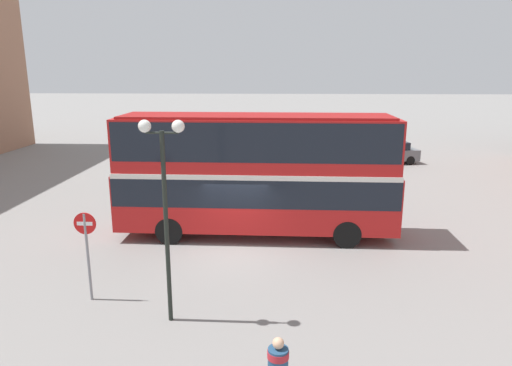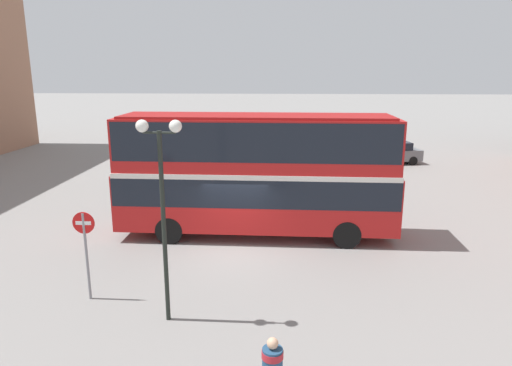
% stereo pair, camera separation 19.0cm
% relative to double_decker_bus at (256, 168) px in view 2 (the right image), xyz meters
% --- Properties ---
extents(ground_plane, '(240.00, 240.00, 0.00)m').
position_rel_double_decker_bus_xyz_m(ground_plane, '(-0.72, -1.81, -2.85)').
color(ground_plane, gray).
extents(double_decker_bus, '(11.19, 2.67, 4.98)m').
position_rel_double_decker_bus_xyz_m(double_decker_bus, '(0.00, 0.00, 0.00)').
color(double_decker_bus, red).
rests_on(double_decker_bus, ground_plane).
extents(parked_car_kerb_near, '(4.17, 2.45, 1.60)m').
position_rel_double_decker_bus_xyz_m(parked_car_kerb_near, '(9.18, 15.64, -2.05)').
color(parked_car_kerb_near, slate).
rests_on(parked_car_kerb_near, ground_plane).
extents(parked_car_kerb_far, '(4.79, 2.77, 1.50)m').
position_rel_double_decker_bus_xyz_m(parked_car_kerb_far, '(-6.33, 10.31, -2.08)').
color(parked_car_kerb_far, silver).
rests_on(parked_car_kerb_far, ground_plane).
extents(street_lamp_twin_globe, '(1.16, 0.32, 5.49)m').
position_rel_double_decker_bus_xyz_m(street_lamp_twin_globe, '(-2.03, -6.71, 1.06)').
color(street_lamp_twin_globe, black).
rests_on(street_lamp_twin_globe, ground_plane).
extents(no_entry_sign, '(0.65, 0.08, 2.72)m').
position_rel_double_decker_bus_xyz_m(no_entry_sign, '(-4.66, -5.69, -1.02)').
color(no_entry_sign, gray).
rests_on(no_entry_sign, ground_plane).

